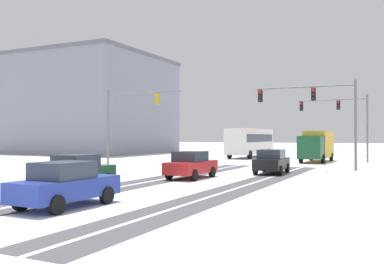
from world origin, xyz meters
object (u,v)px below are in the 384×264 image
(traffic_signal_near_right, at_px, (318,106))
(car_blue_fourth, at_px, (65,184))
(car_black_lead, at_px, (272,161))
(traffic_signal_far_right, at_px, (342,114))
(car_red_second, at_px, (191,165))
(bus_oncoming, at_px, (250,140))
(box_truck_delivery, at_px, (317,145))
(traffic_signal_near_left, at_px, (128,113))
(office_building_far_left_block, at_px, (90,105))
(car_dark_green_third, at_px, (77,171))

(traffic_signal_near_right, xyz_separation_m, car_blue_fourth, (-5.39, -20.00, -3.88))
(car_black_lead, bearing_deg, traffic_signal_far_right, 80.36)
(car_red_second, height_order, bus_oncoming, bus_oncoming)
(car_red_second, relative_size, box_truck_delivery, 0.55)
(car_red_second, bearing_deg, car_black_lead, 57.25)
(car_blue_fourth, bearing_deg, traffic_signal_near_left, 118.42)
(traffic_signal_near_left, bearing_deg, car_red_second, -36.70)
(traffic_signal_near_right, relative_size, office_building_far_left_block, 0.34)
(traffic_signal_far_right, height_order, traffic_signal_near_right, same)
(box_truck_delivery, xyz_separation_m, office_building_far_left_block, (-34.85, 8.24, 5.52))
(traffic_signal_far_right, height_order, car_black_lead, traffic_signal_far_right)
(traffic_signal_near_left, relative_size, car_dark_green_third, 1.69)
(traffic_signal_near_left, bearing_deg, traffic_signal_near_right, 6.68)
(car_blue_fourth, relative_size, box_truck_delivery, 0.56)
(traffic_signal_near_left, distance_m, office_building_far_left_block, 30.66)
(traffic_signal_near_right, distance_m, car_red_second, 11.24)
(traffic_signal_near_left, relative_size, box_truck_delivery, 0.94)
(traffic_signal_far_right, relative_size, car_red_second, 1.64)
(traffic_signal_far_right, distance_m, car_blue_fourth, 33.03)
(traffic_signal_near_left, xyz_separation_m, car_red_second, (9.32, -6.94, -3.67))
(traffic_signal_near_right, distance_m, car_dark_green_third, 18.10)
(box_truck_delivery, bearing_deg, traffic_signal_near_left, -134.77)
(car_red_second, bearing_deg, car_dark_green_third, -114.93)
(traffic_signal_near_right, relative_size, car_blue_fourth, 1.74)
(traffic_signal_near_right, height_order, bus_oncoming, traffic_signal_near_right)
(car_black_lead, height_order, car_dark_green_third, same)
(car_black_lead, bearing_deg, traffic_signal_near_right, 53.66)
(car_red_second, relative_size, car_dark_green_third, 0.99)
(traffic_signal_near_right, relative_size, car_red_second, 1.75)
(traffic_signal_near_right, xyz_separation_m, car_red_second, (-5.93, -8.73, -3.88))
(car_red_second, distance_m, car_blue_fourth, 11.29)
(traffic_signal_near_left, distance_m, car_dark_green_third, 15.30)
(office_building_far_left_block, bearing_deg, box_truck_delivery, -13.30)
(car_blue_fourth, bearing_deg, traffic_signal_far_right, 80.23)
(car_black_lead, bearing_deg, box_truck_delivery, 88.42)
(traffic_signal_near_right, xyz_separation_m, car_dark_green_third, (-8.96, -15.24, -3.88))
(box_truck_delivery, bearing_deg, bus_oncoming, 146.56)
(box_truck_delivery, bearing_deg, traffic_signal_near_right, -79.74)
(car_red_second, relative_size, office_building_far_left_block, 0.20)
(bus_oncoming, distance_m, box_truck_delivery, 10.40)
(traffic_signal_far_right, xyz_separation_m, car_red_second, (-6.11, -21.05, -3.86))
(traffic_signal_near_right, height_order, car_blue_fourth, traffic_signal_near_right)
(traffic_signal_near_right, bearing_deg, car_red_second, -124.18)
(traffic_signal_near_left, bearing_deg, box_truck_delivery, 45.23)
(car_red_second, relative_size, bus_oncoming, 0.37)
(traffic_signal_near_left, xyz_separation_m, car_dark_green_third, (6.29, -13.46, -3.67))
(traffic_signal_near_right, relative_size, box_truck_delivery, 0.97)
(traffic_signal_near_right, xyz_separation_m, traffic_signal_near_left, (-15.24, -1.79, -0.21))
(traffic_signal_near_right, relative_size, car_dark_green_third, 1.73)
(car_dark_green_third, height_order, bus_oncoming, bus_oncoming)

